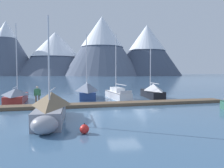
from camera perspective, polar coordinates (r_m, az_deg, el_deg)
The scene contains 13 objects.
ground_plane at distance 16.89m, azimuth 3.27°, elevation -7.91°, with size 700.00×700.00×0.00m, color #426689.
mountain_west_summit at distance 245.63m, azimuth -26.68°, elevation 8.79°, with size 63.02×63.02×56.16m.
mountain_central_massif at distance 238.31m, azimuth -15.02°, elevation 8.35°, with size 85.98×85.98×46.92m.
mountain_shoulder_ridge at distance 212.62m, azimuth -2.72°, elevation 10.72°, with size 77.34×77.34×58.60m.
mountain_east_summit at distance 226.86m, azimuth 9.39°, elevation 9.40°, with size 72.01×72.01×52.78m.
dock at distance 20.73m, azimuth 0.88°, elevation -5.43°, with size 23.42×3.50×0.30m.
sailboat_nearest_berth at distance 25.30m, azimuth -24.35°, elevation -2.82°, with size 2.60×6.98×8.59m.
sailboat_second_berth at distance 14.64m, azimuth -16.22°, elevation -6.16°, with size 1.98×6.87×6.77m.
sailboat_mid_dock_port at distance 26.65m, azimuth -6.83°, elevation -1.80°, with size 2.11×6.63×8.06m.
sailboat_mid_dock_starboard at distance 26.43m, azimuth 1.13°, elevation -2.65°, with size 2.42×7.29×8.08m.
sailboat_far_berth at distance 27.59m, azimuth 10.69°, elevation -1.87°, with size 1.85×6.54×6.50m.
person_on_dock at distance 20.42m, azimuth -19.54°, elevation -2.59°, with size 0.59×0.26×1.69m.
mooring_buoy_channel_marker at distance 11.46m, azimuth -7.47°, elevation -12.00°, with size 0.50×0.50×0.58m.
Camera 1 is at (-3.57, -16.18, 3.24)m, focal length 33.79 mm.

